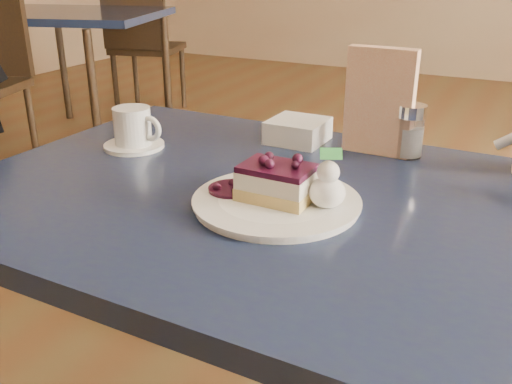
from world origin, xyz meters
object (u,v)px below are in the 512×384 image
at_px(main_table, 288,236).
at_px(cheesecake_slice, 277,183).
at_px(dessert_plate, 277,203).
at_px(coffee_set, 134,130).
at_px(bg_table_far_left, 82,128).

height_order(main_table, cheesecake_slice, cheesecake_slice).
height_order(dessert_plate, cheesecake_slice, cheesecake_slice).
xyz_separation_m(dessert_plate, cheesecake_slice, (0.00, 0.00, 0.03)).
xyz_separation_m(cheesecake_slice, coffee_set, (-0.38, 0.13, -0.00)).
distance_m(main_table, dessert_plate, 0.09).
relative_size(dessert_plate, cheesecake_slice, 2.26).
relative_size(main_table, cheesecake_slice, 9.99).
distance_m(cheesecake_slice, coffee_set, 0.40).
relative_size(main_table, dessert_plate, 4.41).
height_order(cheesecake_slice, bg_table_far_left, cheesecake_slice).
relative_size(dessert_plate, coffee_set, 1.97).
bearing_deg(main_table, cheesecake_slice, -90.00).
xyz_separation_m(main_table, cheesecake_slice, (-0.00, -0.05, 0.11)).
xyz_separation_m(dessert_plate, coffee_set, (-0.38, 0.13, 0.03)).
distance_m(dessert_plate, bg_table_far_left, 2.83).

